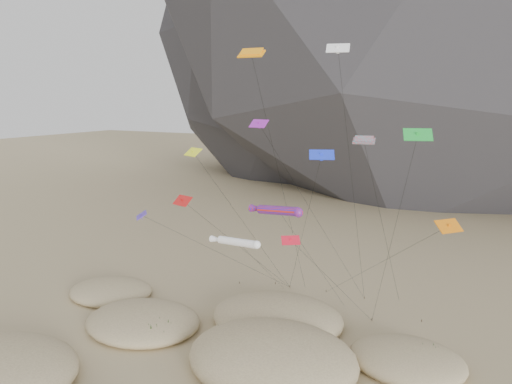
% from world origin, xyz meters
% --- Properties ---
extents(dunes, '(49.88, 34.78, 4.58)m').
position_xyz_m(dunes, '(-1.97, 3.53, 0.76)').
color(dunes, '#CCB789').
rests_on(dunes, ground).
extents(dune_grass, '(41.93, 28.10, 1.46)m').
position_xyz_m(dune_grass, '(-0.14, 4.08, 0.83)').
color(dune_grass, black).
rests_on(dune_grass, ground).
extents(kite_stakes, '(23.55, 5.78, 0.30)m').
position_xyz_m(kite_stakes, '(1.17, 23.55, 0.15)').
color(kite_stakes, '#3F2D1E').
rests_on(kite_stakes, ground).
extents(rainbow_tube_kite, '(8.26, 10.69, 13.81)m').
position_xyz_m(rainbow_tube_kite, '(-0.04, 13.29, 13.02)').
color(rainbow_tube_kite, red).
rests_on(rainbow_tube_kite, ground).
extents(white_tube_kite, '(6.26, 16.53, 11.22)m').
position_xyz_m(white_tube_kite, '(-2.21, 8.63, 10.58)').
color(white_tube_kite, white).
rests_on(white_tube_kite, ground).
extents(orange_parafoil, '(3.36, 11.79, 29.37)m').
position_xyz_m(orange_parafoil, '(-3.58, 14.63, 28.52)').
color(orange_parafoil, orange).
rests_on(orange_parafoil, ground).
extents(multi_parafoil, '(2.03, 16.38, 21.11)m').
position_xyz_m(multi_parafoil, '(9.28, 11.65, 20.32)').
color(multi_parafoil, red).
rests_on(multi_parafoil, ground).
extents(delta_kites, '(32.31, 21.35, 29.54)m').
position_xyz_m(delta_kites, '(2.08, 10.72, 17.85)').
color(delta_kites, red).
rests_on(delta_kites, ground).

